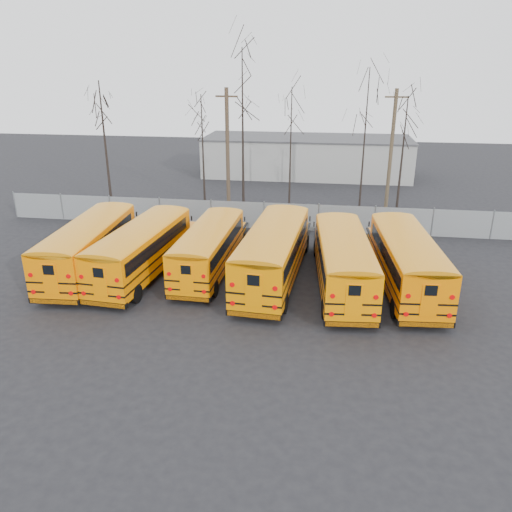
% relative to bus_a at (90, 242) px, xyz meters
% --- Properties ---
extents(ground, '(120.00, 120.00, 0.00)m').
position_rel_bus_a_xyz_m(ground, '(8.85, -2.27, -1.83)').
color(ground, black).
rests_on(ground, ground).
extents(fence, '(40.00, 0.04, 2.00)m').
position_rel_bus_a_xyz_m(fence, '(8.85, 9.73, -0.83)').
color(fence, gray).
rests_on(fence, ground).
extents(distant_building, '(22.00, 8.00, 4.00)m').
position_rel_bus_a_xyz_m(distant_building, '(10.85, 29.73, 0.17)').
color(distant_building, '#989894').
rests_on(distant_building, ground).
extents(bus_a, '(3.27, 11.30, 3.12)m').
position_rel_bus_a_xyz_m(bus_a, '(0.00, 0.00, 0.00)').
color(bus_a, black).
rests_on(bus_a, ground).
extents(bus_b, '(3.36, 11.13, 3.07)m').
position_rel_bus_a_xyz_m(bus_b, '(3.19, 0.02, -0.03)').
color(bus_b, black).
rests_on(bus_b, ground).
extents(bus_c, '(2.57, 10.34, 2.88)m').
position_rel_bus_a_xyz_m(bus_c, '(6.85, 1.01, -0.14)').
color(bus_c, black).
rests_on(bus_c, ground).
extents(bus_d, '(3.43, 11.83, 3.27)m').
position_rel_bus_a_xyz_m(bus_d, '(10.68, 0.25, 0.09)').
color(bus_d, black).
rests_on(bus_d, ground).
extents(bus_e, '(3.49, 11.25, 3.10)m').
position_rel_bus_a_xyz_m(bus_e, '(14.45, -0.19, -0.01)').
color(bus_e, black).
rests_on(bus_e, ground).
extents(bus_f, '(3.45, 11.29, 3.11)m').
position_rel_bus_a_xyz_m(bus_f, '(17.79, 0.31, -0.01)').
color(bus_f, black).
rests_on(bus_f, ground).
extents(utility_pole_left, '(1.75, 0.31, 9.84)m').
position_rel_bus_a_xyz_m(utility_pole_left, '(5.40, 13.54, 3.22)').
color(utility_pole_left, '#453527').
rests_on(utility_pole_left, ground).
extents(utility_pole_right, '(1.73, 0.30, 9.72)m').
position_rel_bus_a_xyz_m(utility_pole_right, '(18.31, 16.60, 3.16)').
color(utility_pole_right, brown).
rests_on(utility_pole_right, ground).
extents(tree_0, '(0.26, 0.26, 10.33)m').
position_rel_bus_a_xyz_m(tree_0, '(-4.32, 12.54, 3.33)').
color(tree_0, black).
rests_on(tree_0, ground).
extents(tree_1, '(0.26, 0.26, 9.26)m').
position_rel_bus_a_xyz_m(tree_1, '(3.09, 14.72, 2.80)').
color(tree_1, black).
rests_on(tree_1, ground).
extents(tree_2, '(0.26, 0.26, 12.72)m').
position_rel_bus_a_xyz_m(tree_2, '(6.25, 15.72, 4.53)').
color(tree_2, black).
rests_on(tree_2, ground).
extents(tree_3, '(0.26, 0.26, 9.87)m').
position_rel_bus_a_xyz_m(tree_3, '(10.30, 14.55, 3.10)').
color(tree_3, black).
rests_on(tree_3, ground).
extents(tree_4, '(0.26, 0.26, 11.28)m').
position_rel_bus_a_xyz_m(tree_4, '(15.99, 14.31, 3.81)').
color(tree_4, black).
rests_on(tree_4, ground).
extents(tree_5, '(0.26, 0.26, 9.27)m').
position_rel_bus_a_xyz_m(tree_5, '(18.97, 14.68, 2.80)').
color(tree_5, black).
rests_on(tree_5, ground).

